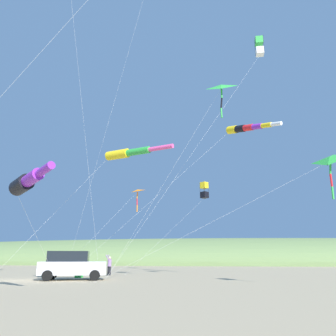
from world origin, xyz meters
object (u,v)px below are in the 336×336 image
Objects in this scene: person_child_grey_jacket at (109,264)px; kite_windsock_rainbow_low_near at (246,128)px; kite_windsock_teal_far_right at (27,181)px; kite_windsock_blue_topmost at (129,153)px; kite_box_magenta_far_left at (259,47)px; parked_car at (72,265)px; kite_delta_orange_high_right at (221,88)px; kite_delta_checkered_midright at (329,160)px; kite_box_purple_drifting at (204,190)px; kite_delta_small_distant at (137,191)px; cooler_box at (79,275)px.

person_child_grey_jacket is 0.10× the size of kite_windsock_rainbow_low_near.
kite_windsock_blue_topmost reaches higher than kite_windsock_teal_far_right.
kite_windsock_teal_far_right is 24.00m from kite_box_magenta_far_left.
parked_car is 15.38m from kite_delta_orange_high_right.
kite_windsock_blue_topmost is at bearing -16.90° from kite_windsock_teal_far_right.
kite_delta_checkered_midright is at bearing -170.41° from kite_box_magenta_far_left.
kite_delta_small_distant is (1.04, 6.34, 0.34)m from kite_box_purple_drifting.
kite_delta_small_distant is 13.54m from kite_delta_orange_high_right.
kite_box_magenta_far_left reaches higher than kite_delta_orange_high_right.
parked_car is 12.57m from kite_box_purple_drifting.
kite_box_purple_drifting is 0.62× the size of kite_delta_orange_high_right.
kite_delta_small_distant is (16.75, -0.23, 2.83)m from kite_windsock_teal_far_right.
parked_car is 16.96m from kite_delta_checkered_midright.
kite_delta_checkered_midright is at bearing -160.55° from kite_windsock_rainbow_low_near.
kite_windsock_teal_far_right is at bearing -173.99° from person_child_grey_jacket.
kite_windsock_blue_topmost reaches higher than person_child_grey_jacket.
person_child_grey_jacket is at bearing 94.49° from kite_box_purple_drifting.
kite_delta_small_distant is at bearing -27.70° from cooler_box.
kite_windsock_teal_far_right reaches higher than parked_car.
cooler_box is 24.60m from kite_box_magenta_far_left.
kite_windsock_rainbow_low_near is 1.43× the size of kite_windsock_blue_topmost.
kite_windsock_blue_topmost is (-8.40, 4.35, 1.00)m from kite_box_purple_drifting.
person_child_grey_jacket is 23.31m from kite_box_magenta_far_left.
cooler_box is 12.25m from kite_box_purple_drifting.
kite_box_magenta_far_left is (-2.59, -11.78, 12.37)m from kite_delta_small_distant.
kite_delta_orange_high_right is at bearing -99.17° from parked_car.
kite_windsock_teal_far_right is at bearing 129.97° from kite_delta_orange_high_right.
person_child_grey_jacket is 0.22× the size of kite_delta_small_distant.
kite_delta_orange_high_right is at bearing -128.43° from person_child_grey_jacket.
person_child_grey_jacket is 0.08× the size of kite_box_magenta_far_left.
kite_windsock_teal_far_right is 0.67× the size of kite_delta_orange_high_right.
kite_delta_small_distant is 0.67× the size of kite_windsock_blue_topmost.
cooler_box is at bearing 68.74° from kite_delta_orange_high_right.
kite_windsock_rainbow_low_near is at bearing -15.51° from kite_delta_orange_high_right.
cooler_box is 0.04× the size of kite_windsock_rainbow_low_near.
kite_windsock_teal_far_right is 1.09× the size of kite_delta_small_distant.
kite_delta_orange_high_right is (7.09, -8.46, 7.57)m from kite_windsock_teal_far_right.
cooler_box is 16.85m from kite_delta_orange_high_right.
parked_car is 24.06m from kite_box_magenta_far_left.
kite_delta_checkered_midright is (-10.63, -15.24, 5.22)m from person_child_grey_jacket.
kite_windsock_teal_far_right is 8.41m from kite_windsock_blue_topmost.
kite_delta_orange_high_right reaches higher than kite_windsock_blue_topmost.
cooler_box is 0.08× the size of kite_delta_small_distant.
kite_windsock_blue_topmost is (2.87, 11.43, 1.98)m from kite_delta_checkered_midright.
kite_windsock_blue_topmost is 7.46m from kite_delta_orange_high_right.
cooler_box is 0.37× the size of person_child_grey_jacket.
kite_windsock_teal_far_right is at bearing 143.24° from kite_windsock_rainbow_low_near.
cooler_box is 0.05× the size of kite_windsock_blue_topmost.
kite_box_magenta_far_left is 1.64× the size of kite_delta_orange_high_right.
kite_box_purple_drifting is 0.47× the size of kite_windsock_rainbow_low_near.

